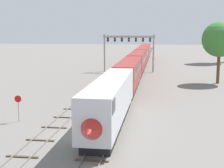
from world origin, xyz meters
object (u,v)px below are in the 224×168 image
signal_gantry (129,44)px  trackside_tree_left (220,39)px  passenger_train (138,62)px  stop_sign (18,105)px

signal_gantry → trackside_tree_left: trackside_tree_left is taller
passenger_train → signal_gantry: 5.14m
signal_gantry → stop_sign: size_ratio=4.20×
signal_gantry → stop_sign: bearing=-99.8°
signal_gantry → stop_sign: (-7.75, -45.06, -4.63)m
trackside_tree_left → passenger_train: bearing=141.4°
passenger_train → trackside_tree_left: (15.65, -12.50, 5.46)m
signal_gantry → trackside_tree_left: bearing=-39.9°
passenger_train → stop_sign: bearing=-103.2°
signal_gantry → trackside_tree_left: 23.39m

